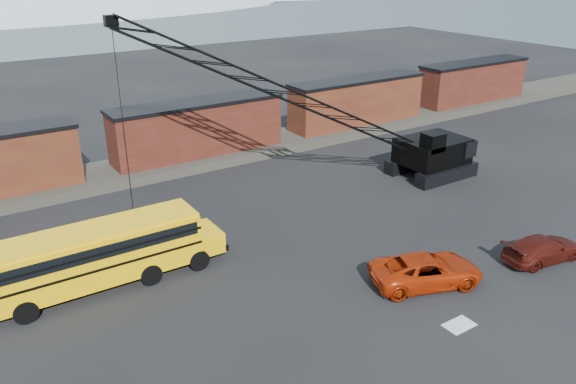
# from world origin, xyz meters

# --- Properties ---
(ground) EXTENTS (160.00, 160.00, 0.00)m
(ground) POSITION_xyz_m (0.00, 0.00, 0.00)
(ground) COLOR black
(ground) RESTS_ON ground
(gravel_berm) EXTENTS (120.00, 5.00, 0.70)m
(gravel_berm) POSITION_xyz_m (0.00, 22.00, 0.35)
(gravel_berm) COLOR #49453C
(gravel_berm) RESTS_ON ground
(boxcar_mid) EXTENTS (13.70, 3.10, 4.17)m
(boxcar_mid) POSITION_xyz_m (0.00, 22.00, 2.76)
(boxcar_mid) COLOR #592119
(boxcar_mid) RESTS_ON gravel_berm
(boxcar_east_near) EXTENTS (13.70, 3.10, 4.17)m
(boxcar_east_near) POSITION_xyz_m (16.00, 22.00, 2.76)
(boxcar_east_near) COLOR #451913
(boxcar_east_near) RESTS_ON gravel_berm
(boxcar_east_far) EXTENTS (13.70, 3.10, 4.17)m
(boxcar_east_far) POSITION_xyz_m (32.00, 22.00, 2.76)
(boxcar_east_far) COLOR #592119
(boxcar_east_far) RESTS_ON gravel_berm
(snow_patch) EXTENTS (1.40, 0.90, 0.02)m
(snow_patch) POSITION_xyz_m (0.50, -4.00, 0.01)
(snow_patch) COLOR silver
(snow_patch) RESTS_ON ground
(school_bus) EXTENTS (11.65, 2.65, 3.19)m
(school_bus) POSITION_xyz_m (-11.58, 7.88, 1.79)
(school_bus) COLOR #FFBC05
(school_bus) RESTS_ON ground
(red_pickup) EXTENTS (6.14, 4.33, 1.55)m
(red_pickup) POSITION_xyz_m (1.74, -0.72, 0.78)
(red_pickup) COLOR #AE2808
(red_pickup) RESTS_ON ground
(maroon_suv) EXTENTS (4.94, 2.56, 1.37)m
(maroon_suv) POSITION_xyz_m (8.71, -2.44, 0.68)
(maroon_suv) COLOR #43110C
(maroon_suv) RESTS_ON ground
(crawler_crane) EXTENTS (24.58, 6.69, 12.45)m
(crawler_crane) POSITION_xyz_m (2.04, 12.01, 7.01)
(crawler_crane) COLOR black
(crawler_crane) RESTS_ON ground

